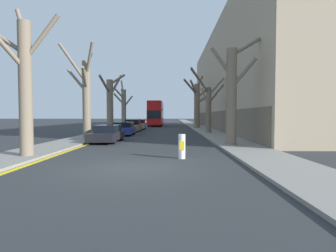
{
  "coord_description": "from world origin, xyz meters",
  "views": [
    {
      "loc": [
        1.51,
        -9.63,
        1.97
      ],
      "look_at": [
        0.84,
        34.29,
        0.2
      ],
      "focal_mm": 28.0,
      "sensor_mm": 36.0,
      "label": 1
    }
  ],
  "objects_px": {
    "street_tree_left_1": "(86,94)",
    "street_tree_right_0": "(232,94)",
    "parked_car_2": "(133,126)",
    "double_decker_bus": "(156,112)",
    "parked_car_0": "(107,134)",
    "traffic_bollard": "(182,146)",
    "street_tree_right_2": "(197,103)",
    "street_tree_right_1": "(208,104)",
    "street_tree_left_0": "(24,81)",
    "street_tree_left_2": "(110,103)",
    "parked_car_3": "(139,125)",
    "street_tree_left_3": "(124,106)",
    "parked_car_1": "(124,129)"
  },
  "relations": [
    {
      "from": "street_tree_left_1",
      "to": "traffic_bollard",
      "type": "distance_m",
      "value": 11.9
    },
    {
      "from": "parked_car_2",
      "to": "double_decker_bus",
      "type": "bearing_deg",
      "value": 83.9
    },
    {
      "from": "street_tree_left_2",
      "to": "parked_car_2",
      "type": "height_order",
      "value": "street_tree_left_2"
    },
    {
      "from": "street_tree_left_0",
      "to": "double_decker_bus",
      "type": "distance_m",
      "value": 37.14
    },
    {
      "from": "traffic_bollard",
      "to": "street_tree_left_1",
      "type": "bearing_deg",
      "value": 129.59
    },
    {
      "from": "street_tree_right_1",
      "to": "street_tree_right_2",
      "type": "height_order",
      "value": "street_tree_right_2"
    },
    {
      "from": "street_tree_right_2",
      "to": "parked_car_1",
      "type": "bearing_deg",
      "value": -121.26
    },
    {
      "from": "street_tree_left_0",
      "to": "traffic_bollard",
      "type": "relative_size",
      "value": 6.41
    },
    {
      "from": "double_decker_bus",
      "to": "traffic_bollard",
      "type": "xyz_separation_m",
      "value": [
        3.48,
        -37.04,
        -1.98
      ]
    },
    {
      "from": "parked_car_0",
      "to": "street_tree_right_2",
      "type": "bearing_deg",
      "value": 67.52
    },
    {
      "from": "street_tree_right_1",
      "to": "parked_car_0",
      "type": "xyz_separation_m",
      "value": [
        -8.7,
        -8.95,
        -2.56
      ]
    },
    {
      "from": "double_decker_bus",
      "to": "parked_car_0",
      "type": "xyz_separation_m",
      "value": [
        -1.8,
        -29.56,
        -1.94
      ]
    },
    {
      "from": "street_tree_left_0",
      "to": "street_tree_right_0",
      "type": "bearing_deg",
      "value": 24.19
    },
    {
      "from": "street_tree_left_3",
      "to": "parked_car_3",
      "type": "bearing_deg",
      "value": 6.59
    },
    {
      "from": "street_tree_right_2",
      "to": "double_decker_bus",
      "type": "distance_m",
      "value": 11.07
    },
    {
      "from": "street_tree_right_2",
      "to": "traffic_bollard",
      "type": "height_order",
      "value": "street_tree_right_2"
    },
    {
      "from": "street_tree_left_2",
      "to": "parked_car_2",
      "type": "bearing_deg",
      "value": 55.83
    },
    {
      "from": "street_tree_right_2",
      "to": "street_tree_left_1",
      "type": "bearing_deg",
      "value": -118.67
    },
    {
      "from": "street_tree_left_1",
      "to": "street_tree_right_2",
      "type": "relative_size",
      "value": 0.94
    },
    {
      "from": "parked_car_2",
      "to": "parked_car_3",
      "type": "relative_size",
      "value": 1.05
    },
    {
      "from": "street_tree_left_0",
      "to": "parked_car_3",
      "type": "height_order",
      "value": "street_tree_left_0"
    },
    {
      "from": "street_tree_left_0",
      "to": "parked_car_1",
      "type": "bearing_deg",
      "value": 81.92
    },
    {
      "from": "double_decker_bus",
      "to": "traffic_bollard",
      "type": "relative_size",
      "value": 8.99
    },
    {
      "from": "parked_car_0",
      "to": "street_tree_left_0",
      "type": "bearing_deg",
      "value": -105.14
    },
    {
      "from": "parked_car_3",
      "to": "street_tree_left_0",
      "type": "bearing_deg",
      "value": -94.47
    },
    {
      "from": "street_tree_left_0",
      "to": "street_tree_right_1",
      "type": "height_order",
      "value": "street_tree_left_0"
    },
    {
      "from": "street_tree_left_1",
      "to": "street_tree_left_3",
      "type": "relative_size",
      "value": 1.06
    },
    {
      "from": "parked_car_3",
      "to": "street_tree_right_0",
      "type": "bearing_deg",
      "value": -67.44
    },
    {
      "from": "street_tree_right_2",
      "to": "double_decker_bus",
      "type": "height_order",
      "value": "street_tree_right_2"
    },
    {
      "from": "street_tree_left_3",
      "to": "parked_car_3",
      "type": "height_order",
      "value": "street_tree_left_3"
    },
    {
      "from": "double_decker_bus",
      "to": "parked_car_0",
      "type": "relative_size",
      "value": 2.21
    },
    {
      "from": "street_tree_left_0",
      "to": "street_tree_left_2",
      "type": "distance_m",
      "value": 17.1
    },
    {
      "from": "street_tree_right_1",
      "to": "parked_car_0",
      "type": "distance_m",
      "value": 12.75
    },
    {
      "from": "street_tree_left_0",
      "to": "street_tree_right_2",
      "type": "xyz_separation_m",
      "value": [
        10.69,
        28.38,
        0.39
      ]
    },
    {
      "from": "street_tree_left_1",
      "to": "street_tree_right_0",
      "type": "relative_size",
      "value": 1.08
    },
    {
      "from": "parked_car_2",
      "to": "street_tree_right_2",
      "type": "bearing_deg",
      "value": 43.53
    },
    {
      "from": "parked_car_0",
      "to": "double_decker_bus",
      "type": "bearing_deg",
      "value": 86.52
    },
    {
      "from": "double_decker_bus",
      "to": "street_tree_left_3",
      "type": "bearing_deg",
      "value": -108.55
    },
    {
      "from": "parked_car_0",
      "to": "parked_car_1",
      "type": "height_order",
      "value": "parked_car_1"
    },
    {
      "from": "street_tree_left_1",
      "to": "parked_car_1",
      "type": "height_order",
      "value": "street_tree_left_1"
    },
    {
      "from": "parked_car_0",
      "to": "street_tree_left_2",
      "type": "bearing_deg",
      "value": 101.96
    },
    {
      "from": "street_tree_left_0",
      "to": "street_tree_right_1",
      "type": "distance_m",
      "value": 19.53
    },
    {
      "from": "street_tree_left_0",
      "to": "parked_car_0",
      "type": "distance_m",
      "value": 8.19
    },
    {
      "from": "parked_car_3",
      "to": "street_tree_right_2",
      "type": "bearing_deg",
      "value": 17.96
    },
    {
      "from": "street_tree_left_2",
      "to": "parked_car_3",
      "type": "bearing_deg",
      "value": 76.34
    },
    {
      "from": "street_tree_right_2",
      "to": "parked_car_3",
      "type": "bearing_deg",
      "value": -162.04
    },
    {
      "from": "street_tree_left_1",
      "to": "street_tree_left_2",
      "type": "xyz_separation_m",
      "value": [
        -0.01,
        8.35,
        -0.36
      ]
    },
    {
      "from": "street_tree_right_1",
      "to": "parked_car_0",
      "type": "bearing_deg",
      "value": -134.2
    },
    {
      "from": "street_tree_left_2",
      "to": "street_tree_right_0",
      "type": "xyz_separation_m",
      "value": [
        10.7,
        -12.32,
        0.06
      ]
    },
    {
      "from": "traffic_bollard",
      "to": "double_decker_bus",
      "type": "bearing_deg",
      "value": 95.36
    }
  ]
}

